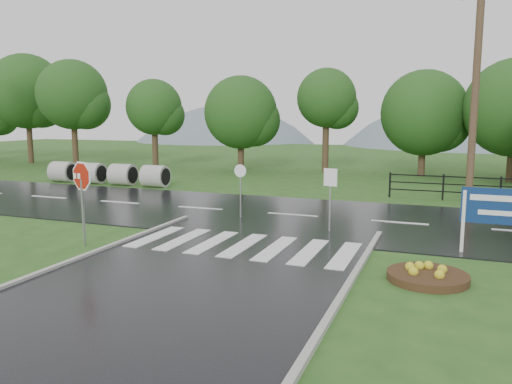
% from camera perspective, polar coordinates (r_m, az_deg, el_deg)
% --- Properties ---
extents(ground, '(120.00, 120.00, 0.00)m').
position_cam_1_polar(ground, '(10.55, -12.16, -12.70)').
color(ground, '#27511B').
rests_on(ground, ground).
extents(main_road, '(90.00, 8.00, 0.04)m').
position_cam_1_polar(main_road, '(19.36, 4.20, -2.74)').
color(main_road, black).
rests_on(main_road, ground).
extents(crosswalk, '(6.50, 2.80, 0.02)m').
position_cam_1_polar(crosswalk, '(14.75, -1.46, -6.08)').
color(crosswalk, silver).
rests_on(crosswalk, ground).
extents(fence_west, '(9.58, 0.08, 1.20)m').
position_cam_1_polar(fence_west, '(24.49, 26.18, 0.50)').
color(fence_west, black).
rests_on(fence_west, ground).
extents(hills, '(102.00, 48.00, 48.00)m').
position_cam_1_polar(hills, '(75.72, 18.92, -6.68)').
color(hills, slate).
rests_on(hills, ground).
extents(treeline, '(83.20, 5.20, 10.00)m').
position_cam_1_polar(treeline, '(32.71, 13.02, 1.70)').
color(treeline, '#1A4314').
rests_on(treeline, ground).
extents(culvert_pipes, '(7.60, 1.20, 1.20)m').
position_cam_1_polar(culvert_pipes, '(29.48, -16.62, 2.01)').
color(culvert_pipes, '#9E9B93').
rests_on(culvert_pipes, ground).
extents(stop_sign, '(1.15, 0.36, 2.68)m').
position_cam_1_polar(stop_sign, '(15.44, -19.29, 0.93)').
color(stop_sign, '#939399').
rests_on(stop_sign, ground).
extents(estate_billboard, '(2.15, 0.10, 1.88)m').
position_cam_1_polar(estate_billboard, '(15.06, 26.42, -1.87)').
color(estate_billboard, silver).
rests_on(estate_billboard, ground).
extents(flower_bed, '(1.86, 1.86, 0.37)m').
position_cam_1_polar(flower_bed, '(12.47, 19.02, -8.95)').
color(flower_bed, '#332111').
rests_on(flower_bed, ground).
extents(reg_sign_small, '(0.47, 0.13, 2.14)m').
position_cam_1_polar(reg_sign_small, '(16.45, 8.49, 0.53)').
color(reg_sign_small, '#939399').
rests_on(reg_sign_small, ground).
extents(reg_sign_round, '(0.48, 0.07, 2.05)m').
position_cam_1_polar(reg_sign_round, '(18.56, -1.79, 0.91)').
color(reg_sign_round, '#939399').
rests_on(reg_sign_round, ground).
extents(utility_pole_east, '(1.68, 0.42, 9.51)m').
position_cam_1_polar(utility_pole_east, '(23.73, 23.77, 10.38)').
color(utility_pole_east, '#473523').
rests_on(utility_pole_east, ground).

